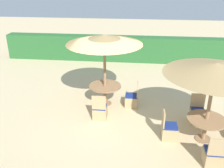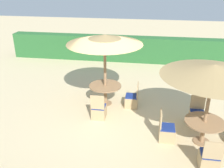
# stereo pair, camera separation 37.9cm
# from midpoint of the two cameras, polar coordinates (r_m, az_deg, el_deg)

# --- Properties ---
(ground_plane) EXTENTS (40.00, 40.00, 0.00)m
(ground_plane) POSITION_cam_midpoint_polar(r_m,az_deg,el_deg) (8.78, -1.67, -6.98)
(ground_plane) COLOR #D1BA8C
(hedge_row) EXTENTS (13.00, 0.70, 1.38)m
(hedge_row) POSITION_cam_midpoint_polar(r_m,az_deg,el_deg) (13.96, 1.61, 8.06)
(hedge_row) COLOR #28602D
(hedge_row) RESTS_ON ground_plane
(parasol_center) EXTENTS (2.63, 2.63, 2.64)m
(parasol_center) POSITION_cam_midpoint_polar(r_m,az_deg,el_deg) (8.57, -3.04, 10.10)
(parasol_center) COLOR #93704C
(parasol_center) RESTS_ON ground_plane
(round_table_center) EXTENTS (1.18, 1.18, 0.76)m
(round_table_center) POSITION_cam_midpoint_polar(r_m,az_deg,el_deg) (9.19, -2.79, -1.15)
(round_table_center) COLOR #93704C
(round_table_center) RESTS_ON ground_plane
(patio_chair_center_south) EXTENTS (0.46, 0.46, 0.93)m
(patio_chair_center_south) POSITION_cam_midpoint_polar(r_m,az_deg,el_deg) (8.46, -4.06, -6.25)
(patio_chair_center_south) COLOR tan
(patio_chair_center_south) RESTS_ON ground_plane
(patio_chair_center_east) EXTENTS (0.46, 0.46, 0.93)m
(patio_chair_center_east) POSITION_cam_midpoint_polar(r_m,az_deg,el_deg) (9.20, 3.39, -3.58)
(patio_chair_center_east) COLOR tan
(patio_chair_center_east) RESTS_ON ground_plane
(parasol_front_right) EXTENTS (2.75, 2.75, 2.40)m
(parasol_front_right) POSITION_cam_midpoint_polar(r_m,az_deg,el_deg) (6.98, 21.21, 3.20)
(parasol_front_right) COLOR #93704C
(parasol_front_right) RESTS_ON ground_plane
(round_table_front_right) EXTENTS (1.12, 1.12, 0.71)m
(round_table_front_right) POSITION_cam_midpoint_polar(r_m,az_deg,el_deg) (7.69, 19.36, -8.44)
(round_table_front_right) COLOR #93704C
(round_table_front_right) RESTS_ON ground_plane
(patio_chair_front_right_south) EXTENTS (0.46, 0.46, 0.93)m
(patio_chair_front_right_south) POSITION_cam_midpoint_polar(r_m,az_deg,el_deg) (7.00, 20.65, -15.25)
(patio_chair_front_right_south) COLOR tan
(patio_chair_front_right_south) RESTS_ON ground_plane
(patio_chair_front_right_west) EXTENTS (0.46, 0.46, 0.93)m
(patio_chair_front_right_west) POSITION_cam_midpoint_polar(r_m,az_deg,el_deg) (7.65, 11.50, -10.36)
(patio_chair_front_right_west) COLOR tan
(patio_chair_front_right_west) RESTS_ON ground_plane
(patio_chair_front_right_north) EXTENTS (0.46, 0.46, 0.93)m
(patio_chair_front_right_north) POSITION_cam_midpoint_polar(r_m,az_deg,el_deg) (8.67, 17.72, -6.66)
(patio_chair_front_right_north) COLOR tan
(patio_chair_front_right_north) RESTS_ON ground_plane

